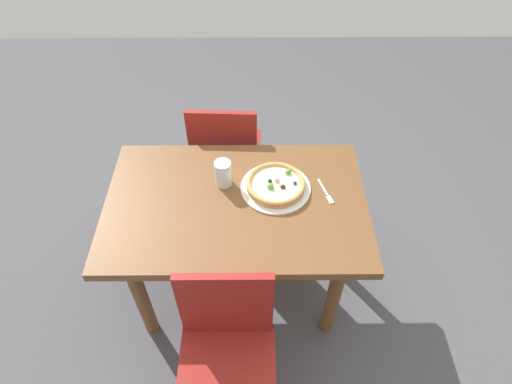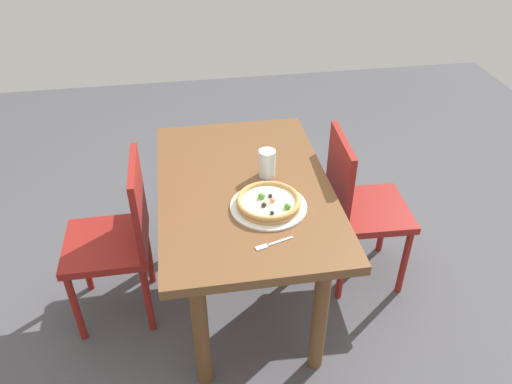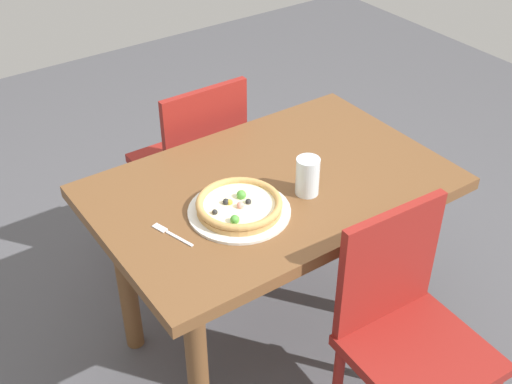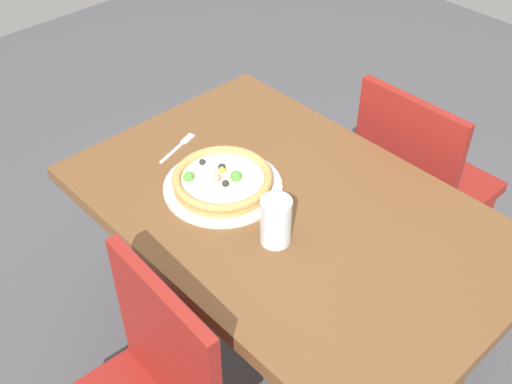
{
  "view_description": "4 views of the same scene",
  "coord_description": "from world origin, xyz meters",
  "px_view_note": "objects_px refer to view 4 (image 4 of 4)",
  "views": [
    {
      "loc": [
        -0.09,
        1.33,
        2.24
      ],
      "look_at": [
        -0.09,
        -0.04,
        0.77
      ],
      "focal_mm": 30.19,
      "sensor_mm": 36.0,
      "label": 1
    },
    {
      "loc": [
        -1.87,
        0.25,
        2.07
      ],
      "look_at": [
        -0.09,
        -0.04,
        0.77
      ],
      "focal_mm": 34.93,
      "sensor_mm": 36.0,
      "label": 2
    },
    {
      "loc": [
        -1.11,
        -1.5,
        2.04
      ],
      "look_at": [
        -0.09,
        -0.04,
        0.77
      ],
      "focal_mm": 46.19,
      "sensor_mm": 36.0,
      "label": 3
    },
    {
      "loc": [
        0.86,
        -0.93,
        1.89
      ],
      "look_at": [
        -0.09,
        -0.04,
        0.77
      ],
      "focal_mm": 44.07,
      "sensor_mm": 36.0,
      "label": 4
    }
  ],
  "objects_px": {
    "dining_table": "(289,237)",
    "plate": "(223,187)",
    "chair_far": "(417,185)",
    "pizza": "(222,179)",
    "fork": "(180,146)",
    "drinking_glass": "(276,221)"
  },
  "relations": [
    {
      "from": "dining_table",
      "to": "plate",
      "type": "height_order",
      "value": "plate"
    },
    {
      "from": "dining_table",
      "to": "chair_far",
      "type": "distance_m",
      "value": 0.63
    },
    {
      "from": "plate",
      "to": "fork",
      "type": "distance_m",
      "value": 0.24
    },
    {
      "from": "chair_far",
      "to": "drinking_glass",
      "type": "xyz_separation_m",
      "value": [
        0.03,
        -0.73,
        0.32
      ]
    },
    {
      "from": "pizza",
      "to": "chair_far",
      "type": "bearing_deg",
      "value": 72.51
    },
    {
      "from": "drinking_glass",
      "to": "pizza",
      "type": "bearing_deg",
      "value": 171.41
    },
    {
      "from": "plate",
      "to": "drinking_glass",
      "type": "xyz_separation_m",
      "value": [
        0.25,
        -0.04,
        0.06
      ]
    },
    {
      "from": "drinking_glass",
      "to": "chair_far",
      "type": "bearing_deg",
      "value": 92.47
    },
    {
      "from": "pizza",
      "to": "fork",
      "type": "bearing_deg",
      "value": 172.1
    },
    {
      "from": "plate",
      "to": "chair_far",
      "type": "bearing_deg",
      "value": 72.54
    },
    {
      "from": "pizza",
      "to": "fork",
      "type": "xyz_separation_m",
      "value": [
        -0.24,
        0.03,
        -0.03
      ]
    },
    {
      "from": "chair_far",
      "to": "fork",
      "type": "relative_size",
      "value": 5.48
    },
    {
      "from": "pizza",
      "to": "drinking_glass",
      "type": "xyz_separation_m",
      "value": [
        0.25,
        -0.04,
        0.04
      ]
    },
    {
      "from": "fork",
      "to": "drinking_glass",
      "type": "distance_m",
      "value": 0.5
    },
    {
      "from": "chair_far",
      "to": "drinking_glass",
      "type": "relative_size",
      "value": 6.67
    },
    {
      "from": "chair_far",
      "to": "pizza",
      "type": "xyz_separation_m",
      "value": [
        -0.22,
        -0.69,
        0.28
      ]
    },
    {
      "from": "fork",
      "to": "drinking_glass",
      "type": "height_order",
      "value": "drinking_glass"
    },
    {
      "from": "chair_far",
      "to": "pizza",
      "type": "bearing_deg",
      "value": -107.73
    },
    {
      "from": "fork",
      "to": "drinking_glass",
      "type": "relative_size",
      "value": 1.22
    },
    {
      "from": "dining_table",
      "to": "pizza",
      "type": "bearing_deg",
      "value": -157.04
    },
    {
      "from": "dining_table",
      "to": "fork",
      "type": "height_order",
      "value": "fork"
    },
    {
      "from": "dining_table",
      "to": "fork",
      "type": "bearing_deg",
      "value": -173.77
    }
  ]
}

